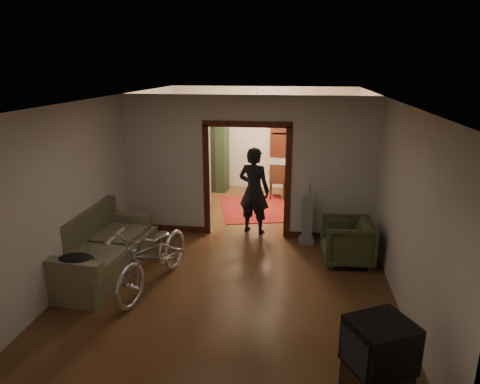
% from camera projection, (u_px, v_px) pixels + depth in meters
% --- Properties ---
extents(floor, '(5.00, 8.50, 0.01)m').
position_uv_depth(floor, '(242.00, 248.00, 8.13)').
color(floor, '#402514').
rests_on(floor, ground).
extents(ceiling, '(5.00, 8.50, 0.01)m').
position_uv_depth(ceiling, '(242.00, 98.00, 7.33)').
color(ceiling, white).
rests_on(ceiling, floor).
extents(wall_back, '(5.00, 0.02, 2.80)m').
position_uv_depth(wall_back, '(262.00, 138.00, 11.77)').
color(wall_back, beige).
rests_on(wall_back, floor).
extents(wall_left, '(0.02, 8.50, 2.80)m').
position_uv_depth(wall_left, '(111.00, 172.00, 8.06)').
color(wall_left, beige).
rests_on(wall_left, floor).
extents(wall_right, '(0.02, 8.50, 2.80)m').
position_uv_depth(wall_right, '(385.00, 182.00, 7.40)').
color(wall_right, beige).
rests_on(wall_right, floor).
extents(partition_wall, '(5.00, 0.14, 2.80)m').
position_uv_depth(partition_wall, '(247.00, 167.00, 8.44)').
color(partition_wall, beige).
rests_on(partition_wall, floor).
extents(door_casing, '(1.74, 0.20, 2.32)m').
position_uv_depth(door_casing, '(247.00, 182.00, 8.53)').
color(door_casing, '#40190E').
rests_on(door_casing, floor).
extents(far_window, '(0.98, 0.06, 1.28)m').
position_uv_depth(far_window, '(288.00, 134.00, 11.59)').
color(far_window, black).
rests_on(far_window, wall_back).
extents(chandelier, '(0.24, 0.24, 0.24)m').
position_uv_depth(chandelier, '(257.00, 110.00, 9.83)').
color(chandelier, '#FFE0A5').
rests_on(chandelier, ceiling).
extents(light_switch, '(0.08, 0.01, 0.12)m').
position_uv_depth(light_switch, '(300.00, 177.00, 8.28)').
color(light_switch, silver).
rests_on(light_switch, partition_wall).
extents(sofa, '(1.19, 2.29, 1.02)m').
position_uv_depth(sofa, '(102.00, 245.00, 7.01)').
color(sofa, brown).
rests_on(sofa, floor).
extents(rolled_paper, '(0.09, 0.72, 0.09)m').
position_uv_depth(rolled_paper, '(115.00, 237.00, 7.27)').
color(rolled_paper, beige).
rests_on(rolled_paper, sofa).
extents(jacket, '(0.53, 0.39, 0.15)m').
position_uv_depth(jacket, '(76.00, 260.00, 6.09)').
color(jacket, black).
rests_on(jacket, sofa).
extents(bicycle, '(1.08, 2.11, 1.06)m').
position_uv_depth(bicycle, '(154.00, 255.00, 6.58)').
color(bicycle, silver).
rests_on(bicycle, floor).
extents(armchair, '(0.91, 0.89, 0.79)m').
position_uv_depth(armchair, '(347.00, 241.00, 7.45)').
color(armchair, '#3D4527').
rests_on(armchair, floor).
extents(crt_tv, '(0.76, 0.73, 0.50)m').
position_uv_depth(crt_tv, '(380.00, 345.00, 4.12)').
color(crt_tv, black).
rests_on(crt_tv, tv_stand).
extents(vacuum, '(0.31, 0.25, 0.96)m').
position_uv_depth(vacuum, '(307.00, 220.00, 8.21)').
color(vacuum, gray).
rests_on(vacuum, floor).
extents(person, '(0.75, 0.60, 1.79)m').
position_uv_depth(person, '(254.00, 191.00, 8.66)').
color(person, black).
rests_on(person, floor).
extents(oriental_rug, '(2.06, 2.43, 0.02)m').
position_uv_depth(oriental_rug, '(256.00, 208.00, 10.38)').
color(oriental_rug, maroon).
rests_on(oriental_rug, floor).
extents(locker, '(1.00, 0.60, 1.92)m').
position_uv_depth(locker, '(210.00, 156.00, 11.66)').
color(locker, black).
rests_on(locker, floor).
extents(globe, '(0.30, 0.30, 0.30)m').
position_uv_depth(globe, '(209.00, 120.00, 11.38)').
color(globe, '#1E5972').
rests_on(globe, locker).
extents(desk, '(1.01, 0.77, 0.66)m').
position_uv_depth(desk, '(300.00, 184.00, 11.23)').
color(desk, '#341C11').
rests_on(desk, floor).
extents(desk_chair, '(0.48, 0.48, 0.93)m').
position_uv_depth(desk_chair, '(278.00, 181.00, 11.04)').
color(desk_chair, '#341C11').
rests_on(desk_chair, floor).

